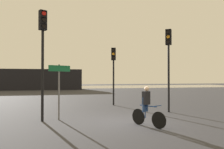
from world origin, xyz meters
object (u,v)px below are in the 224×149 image
at_px(cyclist, 147,106).
at_px(direction_sign_post, 59,84).
at_px(traffic_light_near_right, 169,55).
at_px(traffic_light_center, 114,65).
at_px(distant_building, 36,80).
at_px(traffic_light_near_left, 43,45).

bearing_deg(cyclist, direction_sign_post, -60.45).
xyz_separation_m(traffic_light_near_right, direction_sign_post, (-6.12, -0.99, -1.60)).
bearing_deg(cyclist, traffic_light_near_right, -158.07).
bearing_deg(traffic_light_near_right, cyclist, 88.00).
bearing_deg(traffic_light_center, cyclist, 104.63).
height_order(distant_building, traffic_light_near_left, traffic_light_near_left).
height_order(traffic_light_near_left, traffic_light_center, traffic_light_near_left).
bearing_deg(distant_building, traffic_light_center, -71.29).
bearing_deg(cyclist, traffic_light_center, -120.68).
distance_m(direction_sign_post, cyclist, 4.21).
bearing_deg(direction_sign_post, cyclist, 119.92).
relative_size(traffic_light_near_right, traffic_light_center, 1.15).
xyz_separation_m(distant_building, direction_sign_post, (4.15, -28.21, -0.02)).
bearing_deg(distant_building, traffic_light_near_left, -83.15).
xyz_separation_m(distant_building, traffic_light_near_left, (3.41, -28.38, 1.76)).
bearing_deg(direction_sign_post, traffic_light_near_left, -14.75).
xyz_separation_m(traffic_light_near_left, traffic_light_near_right, (6.85, 1.17, -0.17)).
xyz_separation_m(distant_building, traffic_light_center, (7.91, -23.35, 1.19)).
bearing_deg(traffic_light_near_left, traffic_light_center, -158.92).
bearing_deg(traffic_light_center, distant_building, -54.51).
relative_size(distant_building, traffic_light_center, 3.60).
bearing_deg(traffic_light_near_left, cyclist, 127.51).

